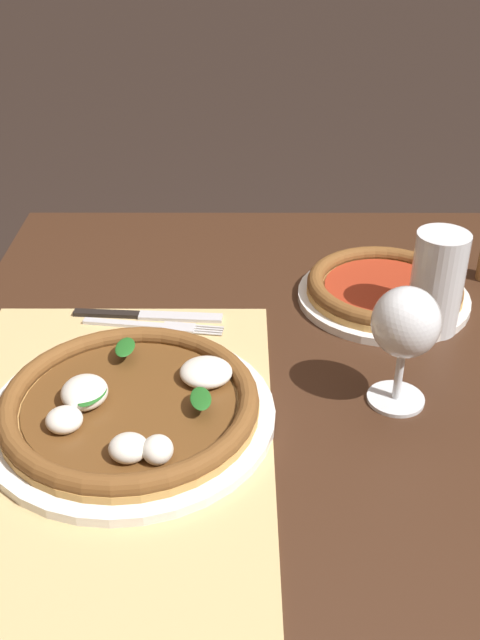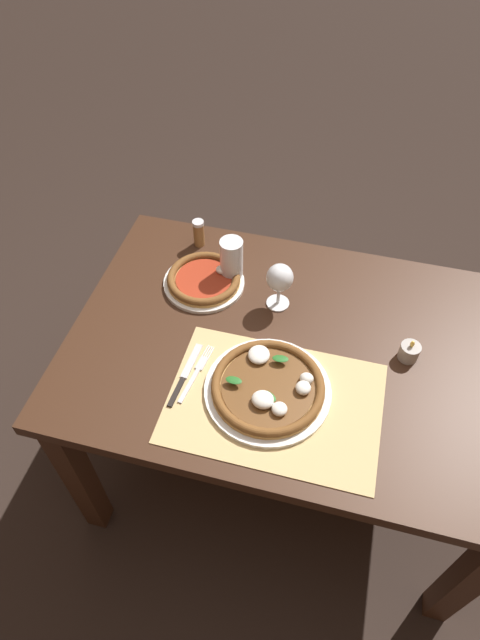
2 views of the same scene
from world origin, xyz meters
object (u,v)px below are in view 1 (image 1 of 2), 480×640
object	(u,v)px
pizza_near	(131,406)
wine_glass	(405,327)
pizza_far	(384,290)
knife	(148,316)
pint_glass	(437,284)
fork	(154,326)

from	to	relation	value
pizza_near	wine_glass	bearing A→B (deg)	97.29
pizza_far	wine_glass	bearing A→B (deg)	-5.65
knife	wine_glass	bearing A→B (deg)	59.54
pizza_near	knife	distance (m)	0.23
pizza_far	pint_glass	size ratio (longest dim) A/B	1.76
knife	fork	bearing A→B (deg)	21.51
pint_glass	fork	world-z (taller)	pint_glass
pizza_near	fork	xyz separation A→B (m)	(-0.20, 0.01, -0.02)
pizza_near	knife	size ratio (longest dim) A/B	1.57
pizza_far	wine_glass	xyz separation A→B (m)	(0.24, -0.02, 0.09)
pizza_near	pint_glass	bearing A→B (deg)	117.67
pint_glass	knife	size ratio (longest dim) A/B	0.67
pizza_far	knife	world-z (taller)	pizza_far
pint_glass	fork	distance (m)	0.39
wine_glass	fork	xyz separation A→B (m)	(-0.16, -0.31, -0.10)
pint_glass	fork	bearing A→B (deg)	-89.26
pizza_near	knife	world-z (taller)	pizza_near
wine_glass	fork	size ratio (longest dim) A/B	0.77
pizza_far	fork	world-z (taller)	pizza_far
pizza_near	pint_glass	xyz separation A→B (m)	(-0.21, 0.40, 0.05)
pizza_near	pizza_far	xyz separation A→B (m)	(-0.28, 0.34, -0.00)
pizza_far	fork	size ratio (longest dim) A/B	1.27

